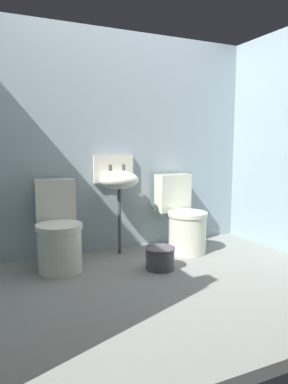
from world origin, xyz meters
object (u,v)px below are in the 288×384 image
at_px(toilet_left, 58,233).
at_px(toilet_right, 183,220).
at_px(sink, 118,179).
at_px(bucket, 160,258).

height_order(toilet_left, toilet_right, same).
distance_m(toilet_left, sink, 0.80).
bearing_deg(bucket, toilet_right, 40.50).
height_order(toilet_left, bucket, toilet_left).
xyz_separation_m(toilet_right, bucket, (-0.47, -0.40, -0.22)).
bearing_deg(toilet_right, bucket, 39.52).
bearing_deg(sink, toilet_right, -16.39).
distance_m(toilet_right, bucket, 0.66).
relative_size(toilet_right, sink, 0.79).
distance_m(toilet_left, toilet_right, 1.28).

